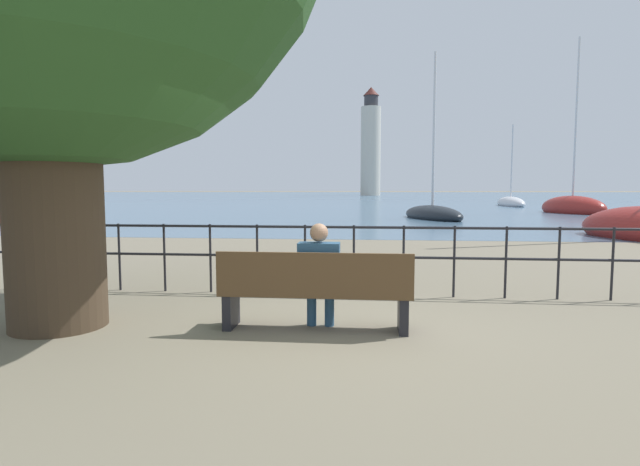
{
  "coord_description": "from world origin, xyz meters",
  "views": [
    {
      "loc": [
        0.61,
        -5.5,
        1.58
      ],
      "look_at": [
        0.0,
        0.5,
        1.05
      ],
      "focal_mm": 28.0,
      "sensor_mm": 36.0,
      "label": 1
    }
  ],
  "objects": [
    {
      "name": "harbor_water",
      "position": [
        0.0,
        160.16,
        0.0
      ],
      "size": [
        600.0,
        300.0,
        0.01
      ],
      "color": "slate",
      "rests_on": "ground_plane"
    },
    {
      "name": "park_bench",
      "position": [
        0.0,
        -0.07,
        0.45
      ],
      "size": [
        2.15,
        0.45,
        0.9
      ],
      "color": "brown",
      "rests_on": "ground_plane"
    },
    {
      "name": "sailboat_0",
      "position": [
        13.92,
        43.69,
        0.29
      ],
      "size": [
        1.69,
        7.61,
        8.07
      ],
      "rotation": [
        0.0,
        0.0,
        -0.01
      ],
      "color": "silver",
      "rests_on": "ground_plane"
    },
    {
      "name": "seated_person_left",
      "position": [
        0.04,
        0.01,
        0.66
      ],
      "size": [
        0.46,
        0.35,
        1.2
      ],
      "color": "navy",
      "rests_on": "ground_plane"
    },
    {
      "name": "promenade_railing",
      "position": [
        -0.0,
        1.89,
        0.7
      ],
      "size": [
        13.97,
        0.04,
        1.05
      ],
      "color": "black",
      "rests_on": "ground_plane"
    },
    {
      "name": "ground_plane",
      "position": [
        0.0,
        0.0,
        0.0
      ],
      "size": [
        1000.0,
        1000.0,
        0.0
      ],
      "primitive_type": "plane",
      "color": "#7A705B"
    },
    {
      "name": "harbor_lighthouse",
      "position": [
        0.54,
        126.67,
        13.01
      ],
      "size": [
        5.16,
        5.16,
        27.98
      ],
      "color": "beige",
      "rests_on": "ground_plane"
    },
    {
      "name": "sailboat_3",
      "position": [
        3.92,
        21.73,
        0.27
      ],
      "size": [
        3.57,
        6.12,
        9.07
      ],
      "rotation": [
        0.0,
        0.0,
        0.33
      ],
      "color": "black",
      "rests_on": "ground_plane"
    },
    {
      "name": "sailboat_2",
      "position": [
        13.95,
        29.1,
        0.39
      ],
      "size": [
        3.73,
        5.99,
        11.9
      ],
      "rotation": [
        0.0,
        0.0,
        0.31
      ],
      "color": "maroon",
      "rests_on": "ground_plane"
    }
  ]
}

